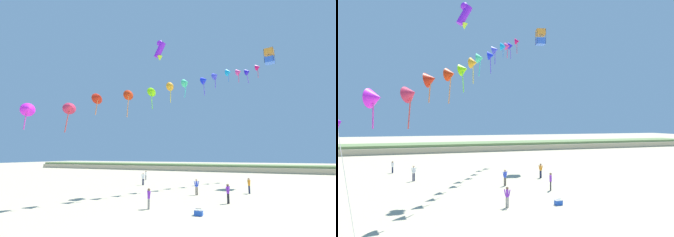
# 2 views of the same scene
# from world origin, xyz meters

# --- Properties ---
(ground_plane) EXTENTS (240.00, 240.00, 0.00)m
(ground_plane) POSITION_xyz_m (0.00, 0.00, 0.00)
(ground_plane) COLOR #C1B28E
(dune_ridge) EXTENTS (120.00, 9.31, 1.73)m
(dune_ridge) POSITION_xyz_m (0.00, 48.20, 0.86)
(dune_ridge) COLOR tan
(dune_ridge) RESTS_ON ground
(person_near_left) EXTENTS (0.47, 0.40, 1.56)m
(person_near_left) POSITION_xyz_m (-2.43, 3.34, 0.90)
(person_near_left) COLOR gray
(person_near_left) RESTS_ON ground
(person_near_right) EXTENTS (0.39, 0.44, 1.49)m
(person_near_right) POSITION_xyz_m (-11.69, 21.82, 0.86)
(person_near_right) COLOR #282D4C
(person_near_right) RESTS_ON ground
(person_mid_center) EXTENTS (0.37, 0.53, 1.65)m
(person_mid_center) POSITION_xyz_m (4.73, 13.49, 0.95)
(person_mid_center) COLOR #282D4C
(person_mid_center) RESTS_ON ground
(person_far_left) EXTENTS (0.33, 0.55, 1.65)m
(person_far_left) POSITION_xyz_m (3.11, 7.48, 0.95)
(person_far_left) COLOR black
(person_far_left) RESTS_ON ground
(person_far_right) EXTENTS (0.59, 0.24, 1.70)m
(person_far_right) POSITION_xyz_m (-9.16, 15.75, 0.98)
(person_far_right) COLOR #282D4C
(person_far_right) RESTS_ON ground
(person_far_center) EXTENTS (0.56, 0.28, 1.63)m
(person_far_center) POSITION_xyz_m (-0.39, 10.64, 0.94)
(person_far_center) COLOR #726656
(person_far_center) RESTS_ON ground
(kite_banner_string) EXTENTS (20.72, 33.22, 20.25)m
(kite_banner_string) POSITION_xyz_m (-2.74, 12.67, 12.93)
(kite_banner_string) COLOR purple
(large_kite_low_lead) EXTENTS (1.61, 0.88, 2.58)m
(large_kite_low_lead) POSITION_xyz_m (-4.54, 10.41, 16.70)
(large_kite_low_lead) COLOR #811FEA
(large_kite_mid_trail) EXTENTS (1.56, 1.56, 2.21)m
(large_kite_mid_trail) POSITION_xyz_m (8.46, 21.98, 18.76)
(large_kite_mid_trail) COLOR blue
(beach_cooler) EXTENTS (0.58, 0.41, 0.46)m
(beach_cooler) POSITION_xyz_m (1.57, 2.88, 0.21)
(beach_cooler) COLOR blue
(beach_cooler) RESTS_ON ground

